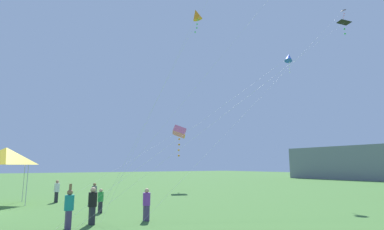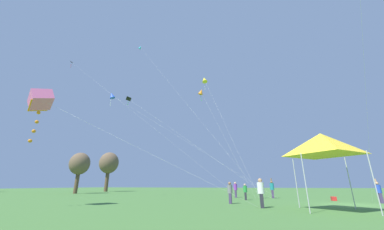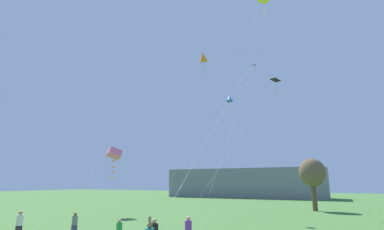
{
  "view_description": "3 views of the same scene",
  "coord_description": "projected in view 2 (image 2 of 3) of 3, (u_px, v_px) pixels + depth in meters",
  "views": [
    {
      "loc": [
        22.25,
        1.81,
        2.93
      ],
      "look_at": [
        4.92,
        13.14,
        6.42
      ],
      "focal_mm": 28.0,
      "sensor_mm": 36.0,
      "label": 1
    },
    {
      "loc": [
        -19.31,
        6.31,
        1.34
      ],
      "look_at": [
        5.87,
        13.79,
        9.98
      ],
      "focal_mm": 20.0,
      "sensor_mm": 36.0,
      "label": 2
    },
    {
      "loc": [
        15.33,
        -7.43,
        3.65
      ],
      "look_at": [
        5.23,
        12.73,
        8.72
      ],
      "focal_mm": 28.0,
      "sensor_mm": 36.0,
      "label": 3
    }
  ],
  "objects": [
    {
      "name": "festival_tent",
      "position": [
        322.0,
        144.0,
        12.64
      ],
      "size": [
        3.32,
        3.32,
        4.3
      ],
      "color": "#B7B7BC",
      "rests_on": "ground"
    },
    {
      "name": "kite_black_delta_6",
      "position": [
        129.0,
        99.0,
        35.59
      ],
      "size": [
        2.69,
        21.17,
        15.4
      ],
      "color": "silver",
      "rests_on": "ground"
    },
    {
      "name": "person_teal_shirt",
      "position": [
        272.0,
        188.0,
        23.39
      ],
      "size": [
        0.43,
        0.43,
        2.07
      ],
      "rotation": [
        0.0,
        0.0,
        3.65
      ],
      "color": "#473860",
      "rests_on": "ground"
    },
    {
      "name": "kite_black_delta_5",
      "position": [
        76.0,
        65.0,
        35.26
      ],
      "size": [
        2.84,
        26.28,
        21.14
      ],
      "color": "silver",
      "rests_on": "ground"
    },
    {
      "name": "person_blue_shirt",
      "position": [
        379.0,
        191.0,
        16.82
      ],
      "size": [
        0.38,
        0.38,
        1.84
      ],
      "rotation": [
        0.0,
        0.0,
        0.84
      ],
      "color": "#473860",
      "rests_on": "ground"
    },
    {
      "name": "person_purple_shirt",
      "position": [
        236.0,
        189.0,
        24.44
      ],
      "size": [
        0.4,
        0.4,
        1.7
      ],
      "rotation": [
        0.0,
        0.0,
        5.28
      ],
      "color": "#473860",
      "rests_on": "ground"
    },
    {
      "name": "person_black_shirt",
      "position": [
        260.0,
        189.0,
        23.2
      ],
      "size": [
        0.43,
        0.43,
        1.83
      ],
      "rotation": [
        0.0,
        0.0,
        2.82
      ],
      "color": "#282833",
      "rests_on": "ground"
    },
    {
      "name": "ground_plane",
      "position": [
        351.0,
        205.0,
        15.45
      ],
      "size": [
        220.0,
        220.0,
        0.0
      ],
      "primitive_type": "plane",
      "color": "#427033"
    },
    {
      "name": "kite_orange_diamond_4",
      "position": [
        201.0,
        92.0,
        28.71
      ],
      "size": [
        0.89,
        6.42,
        13.74
      ],
      "color": "silver",
      "rests_on": "ground"
    },
    {
      "name": "person_white_shirt",
      "position": [
        261.0,
        192.0,
        13.44
      ],
      "size": [
        0.42,
        0.42,
        1.76
      ],
      "rotation": [
        0.0,
        0.0,
        4.6
      ],
      "color": "#282833",
      "rests_on": "ground"
    },
    {
      "name": "kite_blue_diamond_2",
      "position": [
        112.0,
        96.0,
        30.07
      ],
      "size": [
        3.13,
        21.21,
        13.91
      ],
      "color": "silver",
      "rests_on": "ground"
    },
    {
      "name": "tree_far_right",
      "position": [
        80.0,
        164.0,
        37.15
      ],
      "size": [
        3.37,
        3.37,
        6.79
      ],
      "color": "brown",
      "rests_on": "ground"
    },
    {
      "name": "cooler_box",
      "position": [
        334.0,
        199.0,
        19.33
      ],
      "size": [
        0.51,
        0.36,
        0.36
      ],
      "primitive_type": "cube",
      "color": "red",
      "rests_on": "ground"
    },
    {
      "name": "tree_far_left",
      "position": [
        109.0,
        163.0,
        48.69
      ],
      "size": [
        4.24,
        4.24,
        8.56
      ],
      "color": "brown",
      "rests_on": "ground"
    },
    {
      "name": "kite_pink_box_1",
      "position": [
        41.0,
        101.0,
        14.93
      ],
      "size": [
        6.02,
        15.01,
        7.82
      ],
      "color": "silver",
      "rests_on": "ground"
    },
    {
      "name": "kite_cyan_diamond_0",
      "position": [
        141.0,
        48.0,
        43.03
      ],
      "size": [
        7.48,
        21.42,
        28.24
      ],
      "color": "silver",
      "rests_on": "ground"
    },
    {
      "name": "person_green_shirt",
      "position": [
        245.0,
        191.0,
        20.41
      ],
      "size": [
        0.35,
        0.35,
        1.48
      ],
      "rotation": [
        0.0,
        0.0,
        3.06
      ],
      "color": "#282833",
      "rests_on": "ground"
    },
    {
      "name": "person_grey_shirt",
      "position": [
        230.0,
        192.0,
        16.42
      ],
      "size": [
        0.38,
        0.38,
        1.59
      ],
      "rotation": [
        0.0,
        0.0,
        6.23
      ],
      "color": "#473860",
      "rests_on": "ground"
    },
    {
      "name": "kite_yellow_diamond_3",
      "position": [
        204.0,
        80.0,
        34.72
      ],
      "size": [
        5.57,
        7.48,
        18.27
      ],
      "color": "silver",
      "rests_on": "ground"
    }
  ]
}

